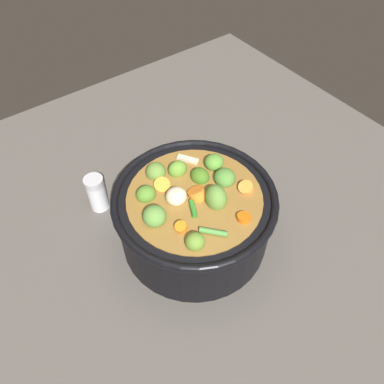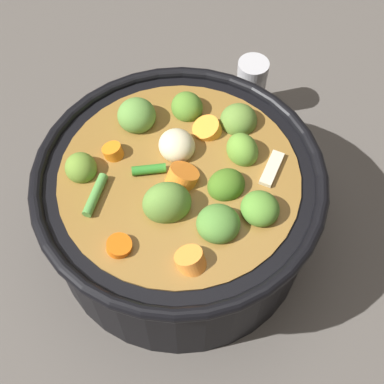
# 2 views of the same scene
# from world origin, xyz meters

# --- Properties ---
(ground_plane) EXTENTS (1.10, 1.10, 0.00)m
(ground_plane) POSITION_xyz_m (0.00, 0.00, 0.00)
(ground_plane) COLOR #514C47
(cooking_pot) EXTENTS (0.27, 0.27, 0.14)m
(cooking_pot) POSITION_xyz_m (-0.00, 0.00, 0.06)
(cooking_pot) COLOR black
(cooking_pot) RESTS_ON ground_plane
(salt_shaker) EXTENTS (0.04, 0.04, 0.08)m
(salt_shaker) POSITION_xyz_m (-0.11, 0.17, 0.04)
(salt_shaker) COLOR silver
(salt_shaker) RESTS_ON ground_plane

